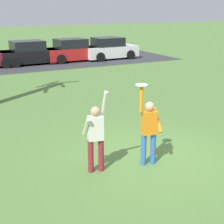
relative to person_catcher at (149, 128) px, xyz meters
The scene contains 9 objects.
ground_plane 1.10m from the person_catcher, 47.96° to the left, with size 120.00×120.00×0.00m, color #567F3D.
person_catcher is the anchor object (origin of this frame).
person_defender 1.38m from the person_catcher, 169.60° to the left, with size 0.59×0.50×2.04m.
frisbee_disc 1.13m from the person_catcher, 169.60° to the left, with size 0.29×0.29×0.02m, color white.
parked_car_black 17.25m from the person_catcher, 84.54° to the left, with size 4.16×2.15×1.59m.
parked_car_red 17.80m from the person_catcher, 74.57° to the left, with size 4.16×2.15×1.59m.
parked_car_white 18.49m from the person_catcher, 65.84° to the left, with size 4.16×2.15×1.59m.
parking_strip 17.28m from the person_catcher, 89.03° to the left, with size 24.01×6.40×0.01m, color #38383D.
field_cone_orange 1.17m from the person_catcher, 47.00° to the left, with size 0.26×0.26×0.32m, color orange.
Camera 1 is at (-5.07, -7.41, 3.94)m, focal length 57.49 mm.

